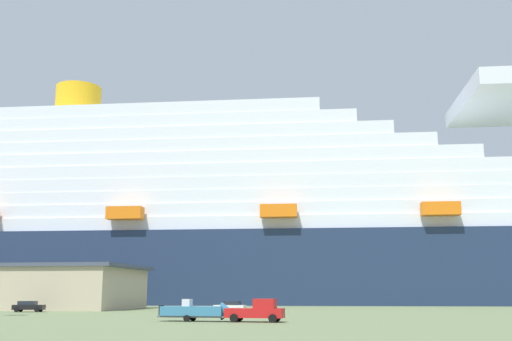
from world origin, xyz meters
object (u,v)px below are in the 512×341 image
pickup_truck (257,311)px  parked_car_black_coupe (29,306)px  cruise_ship (202,226)px  small_boat_on_trailer (200,311)px  parked_car_white_van (230,306)px

pickup_truck → parked_car_black_coupe: 45.69m
pickup_truck → parked_car_black_coupe: size_ratio=1.24×
cruise_ship → pickup_truck: (25.65, -87.80, -17.92)m
small_boat_on_trailer → pickup_truck: bearing=-4.9°
small_boat_on_trailer → parked_car_black_coupe: 40.76m
cruise_ship → small_boat_on_trailer: 91.33m
cruise_ship → pickup_truck: cruise_ship is taller
pickup_truck → parked_car_black_coupe: bearing=145.0°
parked_car_black_coupe → small_boat_on_trailer: bearing=-39.1°
cruise_ship → pickup_truck: bearing=-73.7°
pickup_truck → parked_car_white_van: 29.20m
small_boat_on_trailer → parked_car_black_coupe: (-31.62, 25.73, -0.13)m
parked_car_white_van → pickup_truck: bearing=-74.7°
parked_car_black_coupe → parked_car_white_van: bearing=3.7°
small_boat_on_trailer → parked_car_black_coupe: bearing=140.9°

